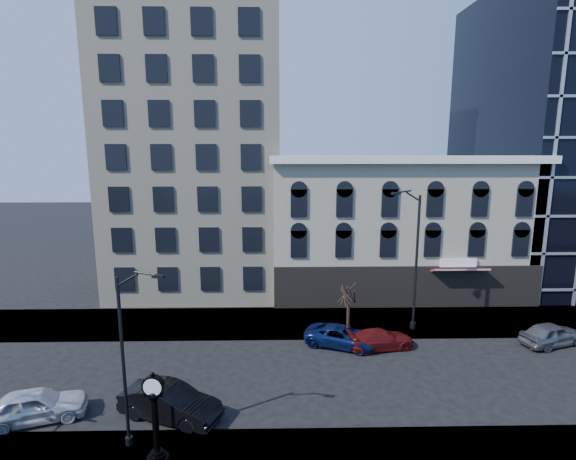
{
  "coord_description": "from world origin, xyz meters",
  "views": [
    {
      "loc": [
        1.43,
        -24.16,
        13.47
      ],
      "look_at": [
        2.0,
        4.0,
        8.0
      ],
      "focal_mm": 28.0,
      "sensor_mm": 36.0,
      "label": 1
    }
  ],
  "objects_px": {
    "car_near_a": "(35,405)",
    "car_near_b": "(170,403)",
    "street_lamp_near": "(132,314)",
    "street_clock": "(155,423)"
  },
  "relations": [
    {
      "from": "car_near_a",
      "to": "car_near_b",
      "type": "xyz_separation_m",
      "value": [
        6.6,
        0.04,
        0.04
      ]
    },
    {
      "from": "street_lamp_near",
      "to": "car_near_b",
      "type": "xyz_separation_m",
      "value": [
        0.77,
        2.25,
        -5.55
      ]
    },
    {
      "from": "car_near_b",
      "to": "car_near_a",
      "type": "bearing_deg",
      "value": 111.46
    },
    {
      "from": "car_near_a",
      "to": "car_near_b",
      "type": "relative_size",
      "value": 0.93
    },
    {
      "from": "street_clock",
      "to": "car_near_b",
      "type": "xyz_separation_m",
      "value": [
        -0.24,
        3.32,
        -1.16
      ]
    },
    {
      "from": "car_near_a",
      "to": "car_near_b",
      "type": "height_order",
      "value": "car_near_b"
    },
    {
      "from": "car_near_a",
      "to": "street_clock",
      "type": "bearing_deg",
      "value": -133.92
    },
    {
      "from": "car_near_a",
      "to": "car_near_b",
      "type": "bearing_deg",
      "value": -107.92
    },
    {
      "from": "street_clock",
      "to": "street_lamp_near",
      "type": "xyz_separation_m",
      "value": [
        -1.01,
        1.07,
        4.39
      ]
    },
    {
      "from": "car_near_a",
      "to": "car_near_b",
      "type": "distance_m",
      "value": 6.6
    }
  ]
}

